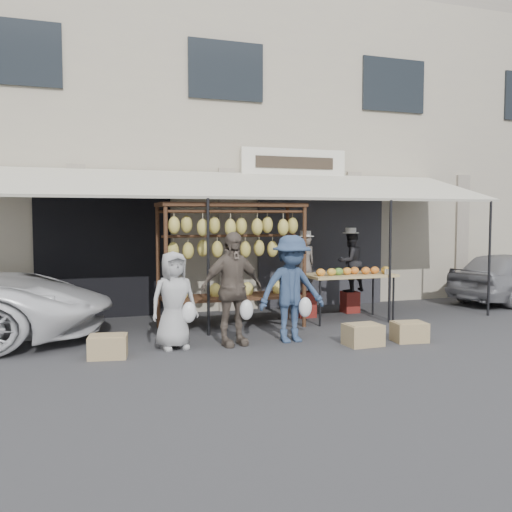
# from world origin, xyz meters

# --- Properties ---
(ground_plane) EXTENTS (90.00, 90.00, 0.00)m
(ground_plane) POSITION_xyz_m (0.00, 0.00, 0.00)
(ground_plane) COLOR #2D2D30
(shophouse) EXTENTS (24.00, 6.15, 7.30)m
(shophouse) POSITION_xyz_m (-0.00, 6.50, 3.65)
(shophouse) COLOR #ACA288
(shophouse) RESTS_ON ground_plane
(awning) EXTENTS (10.00, 2.35, 2.92)m
(awning) POSITION_xyz_m (0.01, 2.28, 2.57)
(awning) COLOR beige
(awning) RESTS_ON ground_plane
(banana_rack) EXTENTS (2.60, 0.90, 2.24)m
(banana_rack) POSITION_xyz_m (-0.43, 1.65, 1.57)
(banana_rack) COLOR black
(banana_rack) RESTS_ON ground_plane
(produce_table) EXTENTS (1.70, 0.90, 1.04)m
(produce_table) POSITION_xyz_m (1.88, 1.57, 0.88)
(produce_table) COLOR tan
(produce_table) RESTS_ON ground_plane
(vendor_left) EXTENTS (0.44, 0.31, 1.14)m
(vendor_left) POSITION_xyz_m (1.26, 2.23, 1.07)
(vendor_left) COLOR #635C57
(vendor_left) RESTS_ON stool_left
(vendor_right) EXTENTS (0.69, 0.59, 1.25)m
(vendor_right) POSITION_xyz_m (2.35, 2.39, 1.06)
(vendor_right) COLOR black
(vendor_right) RESTS_ON stool_right
(customer_left) EXTENTS (0.79, 0.59, 1.47)m
(customer_left) POSITION_xyz_m (-1.73, 0.39, 0.74)
(customer_left) COLOR #A3A3A3
(customer_left) RESTS_ON ground_plane
(customer_mid) EXTENTS (1.09, 0.60, 1.76)m
(customer_mid) POSITION_xyz_m (-0.84, 0.32, 0.88)
(customer_mid) COLOR brown
(customer_mid) RESTS_ON ground_plane
(customer_right) EXTENTS (1.12, 0.67, 1.70)m
(customer_right) POSITION_xyz_m (0.12, 0.25, 0.85)
(customer_right) COLOR navy
(customer_right) RESTS_ON ground_plane
(stool_left) EXTENTS (0.43, 0.43, 0.50)m
(stool_left) POSITION_xyz_m (1.26, 2.23, 0.25)
(stool_left) COLOR maroon
(stool_left) RESTS_ON ground_plane
(stool_right) EXTENTS (0.35, 0.35, 0.44)m
(stool_right) POSITION_xyz_m (2.35, 2.39, 0.22)
(stool_right) COLOR maroon
(stool_right) RESTS_ON ground_plane
(crate_near_a) EXTENTS (0.56, 0.43, 0.33)m
(crate_near_a) POSITION_xyz_m (1.07, -0.36, 0.16)
(crate_near_a) COLOR tan
(crate_near_a) RESTS_ON ground_plane
(crate_near_b) EXTENTS (0.56, 0.46, 0.31)m
(crate_near_b) POSITION_xyz_m (1.91, -0.36, 0.15)
(crate_near_b) COLOR tan
(crate_near_b) RESTS_ON ground_plane
(crate_far) EXTENTS (0.59, 0.49, 0.32)m
(crate_far) POSITION_xyz_m (-2.73, 0.15, 0.16)
(crate_far) COLOR tan
(crate_far) RESTS_ON ground_plane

